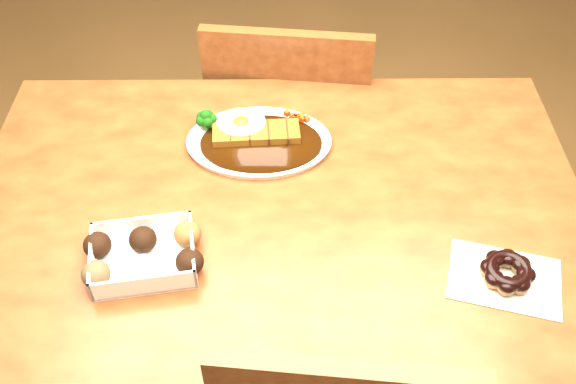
{
  "coord_description": "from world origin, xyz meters",
  "views": [
    {
      "loc": [
        0.01,
        -0.84,
        1.66
      ],
      "look_at": [
        0.02,
        -0.02,
        0.81
      ],
      "focal_mm": 40.0,
      "sensor_mm": 36.0,
      "label": 1
    }
  ],
  "objects_px": {
    "chair_far": "(291,129)",
    "katsu_curry_plate": "(256,138)",
    "table": "(278,237)",
    "pon_de_ring": "(507,273)",
    "donut_box": "(143,254)"
  },
  "relations": [
    {
      "from": "chair_far",
      "to": "katsu_curry_plate",
      "type": "distance_m",
      "value": 0.47
    },
    {
      "from": "table",
      "to": "pon_de_ring",
      "type": "height_order",
      "value": "pon_de_ring"
    },
    {
      "from": "chair_far",
      "to": "pon_de_ring",
      "type": "bearing_deg",
      "value": 123.43
    },
    {
      "from": "table",
      "to": "chair_far",
      "type": "relative_size",
      "value": 1.38
    },
    {
      "from": "table",
      "to": "pon_de_ring",
      "type": "bearing_deg",
      "value": -24.43
    },
    {
      "from": "katsu_curry_plate",
      "to": "pon_de_ring",
      "type": "height_order",
      "value": "katsu_curry_plate"
    },
    {
      "from": "katsu_curry_plate",
      "to": "donut_box",
      "type": "relative_size",
      "value": 1.39
    },
    {
      "from": "donut_box",
      "to": "pon_de_ring",
      "type": "relative_size",
      "value": 0.99
    },
    {
      "from": "chair_far",
      "to": "pon_de_ring",
      "type": "height_order",
      "value": "chair_far"
    },
    {
      "from": "table",
      "to": "donut_box",
      "type": "distance_m",
      "value": 0.3
    },
    {
      "from": "katsu_curry_plate",
      "to": "pon_de_ring",
      "type": "bearing_deg",
      "value": -38.89
    },
    {
      "from": "donut_box",
      "to": "pon_de_ring",
      "type": "bearing_deg",
      "value": -3.59
    },
    {
      "from": "table",
      "to": "pon_de_ring",
      "type": "distance_m",
      "value": 0.45
    },
    {
      "from": "katsu_curry_plate",
      "to": "pon_de_ring",
      "type": "relative_size",
      "value": 1.38
    },
    {
      "from": "donut_box",
      "to": "katsu_curry_plate",
      "type": "bearing_deg",
      "value": 59.04
    }
  ]
}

